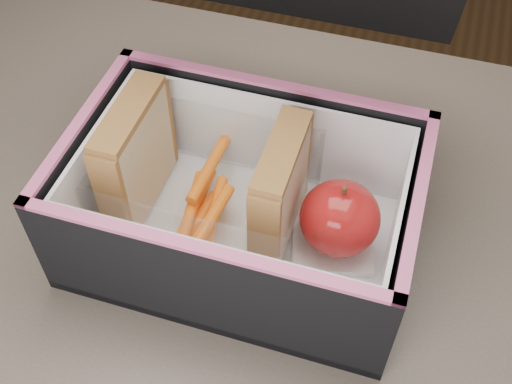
% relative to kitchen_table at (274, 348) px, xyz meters
% --- Properties ---
extents(kitchen_table, '(1.20, 0.80, 0.75)m').
position_rel_kitchen_table_xyz_m(kitchen_table, '(0.00, 0.00, 0.00)').
color(kitchen_table, brown).
rests_on(kitchen_table, ground).
extents(lunch_bag, '(0.30, 0.31, 0.27)m').
position_rel_kitchen_table_xyz_m(lunch_bag, '(-0.05, 0.06, 0.16)').
color(lunch_bag, black).
rests_on(lunch_bag, kitchen_table).
extents(plastic_tub, '(0.18, 0.13, 0.08)m').
position_rel_kitchen_table_xyz_m(plastic_tub, '(-0.09, 0.07, 0.14)').
color(plastic_tub, white).
rests_on(plastic_tub, lunch_bag).
extents(sandwich_left, '(0.03, 0.10, 0.11)m').
position_rel_kitchen_table_xyz_m(sandwich_left, '(-0.15, 0.07, 0.16)').
color(sandwich_left, tan).
rests_on(sandwich_left, plastic_tub).
extents(sandwich_right, '(0.03, 0.10, 0.11)m').
position_rel_kitchen_table_xyz_m(sandwich_right, '(-0.02, 0.07, 0.16)').
color(sandwich_right, tan).
rests_on(sandwich_right, plastic_tub).
extents(carrot_sticks, '(0.05, 0.16, 0.03)m').
position_rel_kitchen_table_xyz_m(carrot_sticks, '(-0.09, 0.05, 0.12)').
color(carrot_sticks, orange).
rests_on(carrot_sticks, plastic_tub).
extents(paper_napkin, '(0.09, 0.09, 0.01)m').
position_rel_kitchen_table_xyz_m(paper_napkin, '(0.03, 0.07, 0.11)').
color(paper_napkin, white).
rests_on(paper_napkin, lunch_bag).
extents(red_apple, '(0.08, 0.08, 0.08)m').
position_rel_kitchen_table_xyz_m(red_apple, '(0.04, 0.07, 0.14)').
color(red_apple, maroon).
rests_on(red_apple, paper_napkin).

